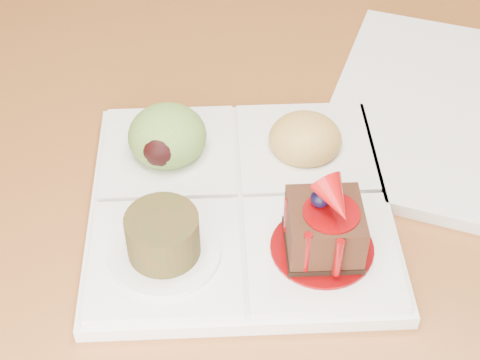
# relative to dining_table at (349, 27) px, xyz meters

# --- Properties ---
(ground) EXTENTS (6.00, 6.00, 0.00)m
(ground) POSITION_rel_dining_table_xyz_m (0.00, 0.00, -0.68)
(ground) COLOR #583919
(dining_table) EXTENTS (1.00, 1.80, 0.75)m
(dining_table) POSITION_rel_dining_table_xyz_m (0.00, 0.00, 0.00)
(dining_table) COLOR brown
(dining_table) RESTS_ON ground
(sampler_plate) EXTENTS (0.29, 0.29, 0.09)m
(sampler_plate) POSITION_rel_dining_table_xyz_m (-0.06, -0.39, 0.09)
(sampler_plate) COLOR silver
(sampler_plate) RESTS_ON dining_table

